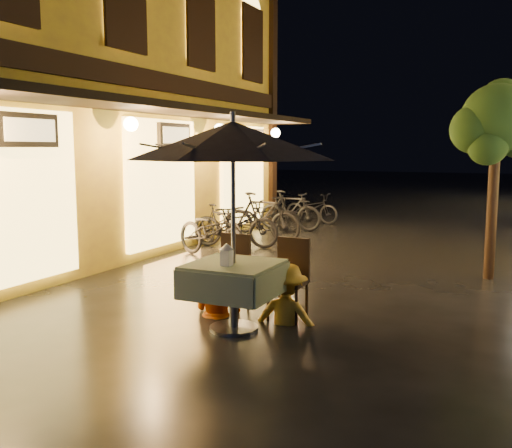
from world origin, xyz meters
The scene contains 17 objects.
ground centered at (0.00, 0.00, 0.00)m, with size 90.00×90.00×0.00m, color black.
west_building centered at (-5.72, 4.00, 3.71)m, with size 5.90×11.40×7.40m.
street_tree centered at (2.41, 4.51, 2.42)m, with size 1.43×1.20×3.15m.
cafe_table centered at (-0.10, 0.49, 0.59)m, with size 0.99×0.99×0.78m.
patio_umbrella centered at (-0.10, 0.49, 2.15)m, with size 2.33×2.33×2.46m.
cafe_chair_left centered at (-0.50, 1.22, 0.54)m, with size 0.42×0.42×0.97m.
cafe_chair_right centered at (0.30, 1.22, 0.54)m, with size 0.42×0.42×0.97m.
table_lantern centered at (-0.10, 0.32, 0.92)m, with size 0.16×0.16×0.25m.
person_orange centered at (-0.58, 1.00, 0.74)m, with size 0.72×0.56×1.48m, color #B94500.
person_yellow centered at (0.33, 1.01, 0.69)m, with size 0.89×0.51×1.38m, color yellow.
bicycle_0 centered at (-2.43, 4.12, 0.50)m, with size 0.66×1.90×1.00m, color black.
bicycle_1 centered at (-2.83, 5.16, 0.45)m, with size 0.43×1.51×0.91m, color black.
bicycle_2 centered at (-2.59, 5.39, 0.49)m, with size 0.65×1.88×0.99m, color black.
bicycle_3 centered at (-2.32, 6.16, 0.55)m, with size 0.52×1.83×1.10m, color black.
bicycle_4 centered at (-2.80, 7.53, 0.43)m, with size 0.57×1.63×0.86m, color black.
bicycle_5 centered at (-2.45, 8.17, 0.50)m, with size 0.47×1.66×1.00m, color black.
bicycle_6 centered at (-2.43, 9.73, 0.42)m, with size 0.55×1.58×0.83m, color black.
Camera 1 is at (2.79, -5.13, 2.07)m, focal length 40.00 mm.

